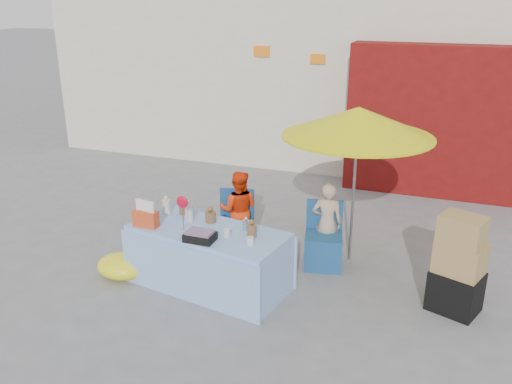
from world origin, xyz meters
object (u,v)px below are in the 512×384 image
at_px(chair_right, 323,248).
at_px(vendor_orange, 239,210).
at_px(chair_left, 235,234).
at_px(box_stack, 458,268).
at_px(market_table, 208,257).
at_px(vendor_beige, 327,223).
at_px(umbrella, 358,123).

height_order(chair_right, vendor_orange, vendor_orange).
distance_m(chair_left, box_stack, 2.96).
distance_m(market_table, vendor_orange, 1.13).
bearing_deg(market_table, chair_right, 49.35).
distance_m(vendor_beige, box_stack, 1.78).
distance_m(chair_left, chair_right, 1.25).
xyz_separation_m(vendor_beige, box_stack, (1.65, -0.68, -0.02)).
xyz_separation_m(market_table, umbrella, (1.50, 1.26, 1.51)).
distance_m(chair_right, box_stack, 1.76).
height_order(vendor_beige, box_stack, box_stack).
distance_m(chair_left, vendor_orange, 0.34).
xyz_separation_m(market_table, vendor_orange, (-0.05, 1.11, 0.18)).
distance_m(chair_left, vendor_beige, 1.30).
relative_size(umbrella, box_stack, 1.80).
bearing_deg(chair_left, vendor_orange, 75.87).
height_order(market_table, umbrella, umbrella).
relative_size(chair_right, vendor_beige, 0.77).
height_order(market_table, box_stack, market_table).
height_order(chair_right, box_stack, box_stack).
distance_m(chair_left, umbrella, 2.27).
height_order(vendor_orange, box_stack, box_stack).
xyz_separation_m(chair_left, vendor_beige, (1.25, 0.13, 0.30)).
height_order(chair_right, umbrella, umbrella).
xyz_separation_m(chair_right, vendor_beige, (0.00, 0.13, 0.30)).
height_order(chair_right, vendor_beige, vendor_beige).
relative_size(vendor_beige, box_stack, 0.96).
relative_size(chair_right, box_stack, 0.73).
bearing_deg(market_table, vendor_beige, 52.92).
distance_m(chair_right, vendor_orange, 1.29).
bearing_deg(box_stack, chair_left, 169.40).
xyz_separation_m(vendor_orange, umbrella, (1.55, 0.15, 1.33)).
xyz_separation_m(chair_right, box_stack, (1.65, -0.54, 0.28)).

